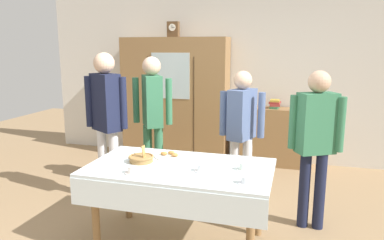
% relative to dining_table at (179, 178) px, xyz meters
% --- Properties ---
extents(ground_plane, '(12.00, 12.00, 0.00)m').
position_rel_dining_table_xyz_m(ground_plane, '(0.00, 0.23, -0.65)').
color(ground_plane, '#997A56').
rests_on(ground_plane, ground).
extents(back_wall, '(6.40, 0.10, 2.70)m').
position_rel_dining_table_xyz_m(back_wall, '(0.00, 2.88, 0.70)').
color(back_wall, silver).
rests_on(back_wall, ground).
extents(dining_table, '(1.67, 0.95, 0.75)m').
position_rel_dining_table_xyz_m(dining_table, '(0.00, 0.00, 0.00)').
color(dining_table, olive).
rests_on(dining_table, ground).
extents(wall_cabinet, '(1.71, 0.46, 1.96)m').
position_rel_dining_table_xyz_m(wall_cabinet, '(-0.90, 2.59, 0.34)').
color(wall_cabinet, olive).
rests_on(wall_cabinet, ground).
extents(mantel_clock, '(0.18, 0.11, 0.24)m').
position_rel_dining_table_xyz_m(mantel_clock, '(-0.92, 2.59, 1.44)').
color(mantel_clock, brown).
rests_on(mantel_clock, wall_cabinet).
extents(bookshelf_low, '(1.15, 0.35, 0.90)m').
position_rel_dining_table_xyz_m(bookshelf_low, '(0.68, 2.64, -0.20)').
color(bookshelf_low, olive).
rests_on(bookshelf_low, ground).
extents(book_stack, '(0.18, 0.23, 0.13)m').
position_rel_dining_table_xyz_m(book_stack, '(0.68, 2.64, 0.31)').
color(book_stack, '#3D754C').
rests_on(book_stack, bookshelf_low).
extents(tea_cup_mid_right, '(0.13, 0.13, 0.06)m').
position_rel_dining_table_xyz_m(tea_cup_mid_right, '(-0.33, -0.27, 0.13)').
color(tea_cup_mid_right, white).
rests_on(tea_cup_mid_right, dining_table).
extents(tea_cup_mid_left, '(0.13, 0.13, 0.06)m').
position_rel_dining_table_xyz_m(tea_cup_mid_left, '(0.58, 0.08, 0.13)').
color(tea_cup_mid_left, silver).
rests_on(tea_cup_mid_left, dining_table).
extents(tea_cup_center, '(0.13, 0.13, 0.06)m').
position_rel_dining_table_xyz_m(tea_cup_center, '(0.23, -0.05, 0.13)').
color(tea_cup_center, white).
rests_on(tea_cup_center, dining_table).
extents(tea_cup_far_right, '(0.13, 0.13, 0.06)m').
position_rel_dining_table_xyz_m(tea_cup_far_right, '(0.64, -0.24, 0.13)').
color(tea_cup_far_right, white).
rests_on(tea_cup_far_right, dining_table).
extents(bread_basket, '(0.24, 0.24, 0.16)m').
position_rel_dining_table_xyz_m(bread_basket, '(-0.39, 0.05, 0.14)').
color(bread_basket, '#9E7542').
rests_on(bread_basket, dining_table).
extents(pastry_plate, '(0.28, 0.28, 0.05)m').
position_rel_dining_table_xyz_m(pastry_plate, '(-0.18, 0.27, 0.12)').
color(pastry_plate, white).
rests_on(pastry_plate, dining_table).
extents(spoon_mid_left, '(0.12, 0.02, 0.01)m').
position_rel_dining_table_xyz_m(spoon_mid_left, '(0.68, 0.29, 0.11)').
color(spoon_mid_left, silver).
rests_on(spoon_mid_left, dining_table).
extents(spoon_far_right, '(0.12, 0.02, 0.01)m').
position_rel_dining_table_xyz_m(spoon_far_right, '(-0.04, -0.23, 0.11)').
color(spoon_far_right, silver).
rests_on(spoon_far_right, dining_table).
extents(spoon_front_edge, '(0.12, 0.02, 0.01)m').
position_rel_dining_table_xyz_m(spoon_front_edge, '(0.45, -0.12, 0.11)').
color(spoon_front_edge, silver).
rests_on(spoon_front_edge, dining_table).
extents(person_beside_shelf, '(0.52, 0.35, 1.60)m').
position_rel_dining_table_xyz_m(person_beside_shelf, '(1.19, 0.67, 0.32)').
color(person_beside_shelf, '#191E38').
rests_on(person_beside_shelf, ground).
extents(person_behind_table_left, '(0.52, 0.36, 1.76)m').
position_rel_dining_table_xyz_m(person_behind_table_left, '(-1.10, 0.70, 0.43)').
color(person_behind_table_left, silver).
rests_on(person_behind_table_left, ground).
extents(person_by_cabinet, '(0.52, 0.41, 1.55)m').
position_rel_dining_table_xyz_m(person_by_cabinet, '(0.40, 1.13, 0.29)').
color(person_by_cabinet, silver).
rests_on(person_by_cabinet, ground).
extents(person_behind_table_right, '(0.52, 0.41, 1.70)m').
position_rel_dining_table_xyz_m(person_behind_table_right, '(-0.73, 1.19, 0.39)').
color(person_behind_table_right, '#33704C').
rests_on(person_behind_table_right, ground).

